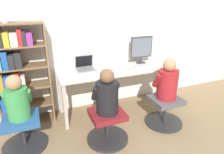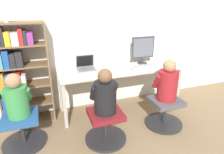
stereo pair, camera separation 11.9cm
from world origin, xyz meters
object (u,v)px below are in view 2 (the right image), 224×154
(desk_clock, at_px, (5,15))
(office_chair_right, at_px, (106,126))
(office_chair_side, at_px, (23,130))
(person_at_monitor, at_px, (167,83))
(keyboard, at_px, (146,66))
(laptop, at_px, (86,67))
(bookshelf, at_px, (18,75))
(person_at_laptop, at_px, (105,94))
(person_near_shelf, at_px, (16,98))
(desktop_monitor, at_px, (143,50))
(office_chair_left, at_px, (164,112))

(desk_clock, bearing_deg, office_chair_right, -35.03)
(office_chair_right, bearing_deg, office_chair_side, 165.25)
(office_chair_right, bearing_deg, person_at_monitor, 2.91)
(keyboard, bearing_deg, laptop, 169.72)
(bookshelf, bearing_deg, person_at_laptop, -37.87)
(laptop, distance_m, person_at_monitor, 1.29)
(office_chair_right, distance_m, person_near_shelf, 1.18)
(keyboard, bearing_deg, person_near_shelf, -168.55)
(desktop_monitor, bearing_deg, desk_clock, -176.48)
(person_at_monitor, xyz_separation_m, person_near_shelf, (-2.00, 0.23, -0.02))
(bookshelf, relative_size, office_chair_side, 2.70)
(laptop, bearing_deg, desk_clock, -173.62)
(laptop, distance_m, bookshelf, 1.02)
(office_chair_left, xyz_separation_m, person_at_laptop, (-0.95, -0.04, 0.47))
(desktop_monitor, relative_size, keyboard, 1.16)
(laptop, distance_m, office_chair_left, 1.41)
(office_chair_left, height_order, office_chair_right, same)
(laptop, bearing_deg, office_chair_side, -149.67)
(person_at_laptop, bearing_deg, bookshelf, 142.13)
(desktop_monitor, height_order, office_chair_right, desktop_monitor)
(keyboard, bearing_deg, desk_clock, 178.15)
(office_chair_left, height_order, desk_clock, desk_clock)
(person_at_laptop, bearing_deg, office_chair_side, 165.46)
(person_at_monitor, bearing_deg, bookshelf, 158.86)
(person_at_monitor, bearing_deg, person_at_laptop, -177.34)
(office_chair_right, height_order, desk_clock, desk_clock)
(keyboard, height_order, desk_clock, desk_clock)
(person_at_monitor, bearing_deg, desktop_monitor, 88.21)
(person_at_monitor, distance_m, desk_clock, 2.34)
(desktop_monitor, relative_size, desk_clock, 2.70)
(office_chair_side, bearing_deg, desktop_monitor, 16.49)
(keyboard, distance_m, bookshelf, 2.01)
(laptop, distance_m, office_chair_side, 1.30)
(office_chair_left, xyz_separation_m, desk_clock, (-2.03, 0.71, 1.41))
(office_chair_right, bearing_deg, person_near_shelf, 165.06)
(bookshelf, bearing_deg, office_chair_left, -21.25)
(office_chair_left, bearing_deg, office_chair_right, -177.35)
(person_at_laptop, height_order, desk_clock, desk_clock)
(laptop, bearing_deg, person_near_shelf, -149.83)
(laptop, xyz_separation_m, keyboard, (0.99, -0.18, -0.04))
(office_chair_right, height_order, bookshelf, bookshelf)
(office_chair_right, relative_size, person_at_monitor, 0.93)
(person_at_monitor, distance_m, person_at_laptop, 0.95)
(laptop, height_order, person_at_laptop, person_at_laptop)
(office_chair_left, distance_m, person_at_monitor, 0.48)
(laptop, bearing_deg, bookshelf, -177.74)
(desktop_monitor, bearing_deg, bookshelf, -178.56)
(office_chair_right, height_order, person_at_monitor, person_at_monitor)
(desk_clock, bearing_deg, office_chair_side, -87.41)
(office_chair_left, distance_m, person_at_laptop, 1.07)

